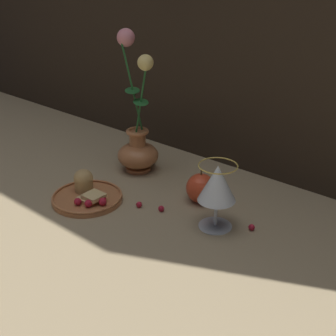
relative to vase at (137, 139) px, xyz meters
name	(u,v)px	position (x,y,z in m)	size (l,w,h in m)	color
ground_plane	(152,207)	(0.17, -0.13, -0.09)	(2.40, 2.40, 0.00)	#9E8966
vase	(137,139)	(0.00, 0.00, 0.00)	(0.13, 0.11, 0.38)	#B77042
plate_with_pastries	(87,193)	(0.02, -0.21, -0.08)	(0.17, 0.17, 0.07)	#B77042
wine_glass	(217,186)	(0.34, -0.11, 0.01)	(0.09, 0.09, 0.15)	silver
apple_beside_vase	(201,188)	(0.24, -0.03, -0.06)	(0.07, 0.07, 0.08)	#D14223
berry_near_plate	(252,227)	(0.41, -0.07, -0.09)	(0.01, 0.01, 0.01)	#AD192D
berry_front_center	(160,209)	(0.20, -0.14, -0.09)	(0.01, 0.01, 0.01)	#AD192D
berry_by_glass_stem	(139,205)	(0.15, -0.15, -0.09)	(0.01, 0.01, 0.01)	#AD192D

